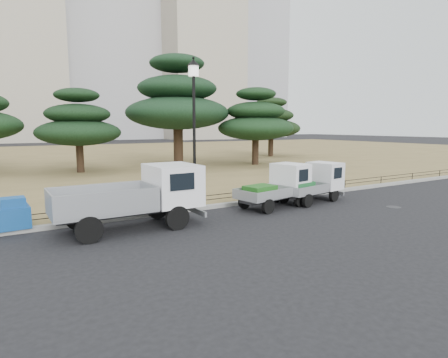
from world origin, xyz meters
TOP-DOWN VIEW (x-y plane):
  - ground at (0.00, 0.00)m, footprint 220.00×220.00m
  - lawn at (0.00, 30.60)m, footprint 120.00×56.00m
  - curb at (0.00, 2.60)m, footprint 120.00×0.25m
  - truck_large at (-3.86, 1.21)m, footprint 4.81×1.98m
  - truck_kei_front at (2.35, 1.46)m, footprint 3.59×2.01m
  - truck_kei_rear at (4.50, 1.51)m, footprint 3.50×1.92m
  - street_lamp at (-0.87, 2.90)m, footprint 0.53×0.53m
  - pipe_fence at (0.00, 2.75)m, footprint 38.00×0.04m
  - tarp_pile at (-7.73, 2.89)m, footprint 1.57×1.20m
  - manhole at (6.50, -1.20)m, footprint 0.60×0.60m
  - pine_center_left at (-2.83, 17.16)m, footprint 5.79×5.79m
  - pine_center_right at (5.22, 18.15)m, footprint 8.53×8.53m
  - pine_east_near at (11.08, 15.23)m, footprint 6.41×6.41m
  - pine_east_far at (17.73, 21.59)m, footprint 6.29×6.29m
  - tower_center_left at (-5.00, 85.00)m, footprint 22.00×20.00m
  - tower_east at (40.00, 82.00)m, footprint 20.00×18.00m
  - tower_far_east at (58.00, 90.00)m, footprint 24.00×20.00m
  - radio_tower at (72.00, 85.00)m, footprint 1.80×1.80m

SIDE VIEW (x-z plane):
  - ground at x=0.00m, z-range 0.00..0.00m
  - manhole at x=6.50m, z-range 0.00..0.01m
  - lawn at x=0.00m, z-range 0.00..0.15m
  - curb at x=0.00m, z-range 0.00..0.16m
  - pipe_fence at x=0.00m, z-range 0.24..0.64m
  - tarp_pile at x=-7.73m, z-range 0.05..1.05m
  - truck_kei_rear at x=4.50m, z-range 0.00..1.74m
  - truck_kei_front at x=2.35m, z-range 0.00..1.79m
  - truck_large at x=-3.86m, z-range 0.12..2.21m
  - pine_center_left at x=-2.83m, z-range 0.61..6.49m
  - pine_east_far at x=17.73m, z-range 0.64..6.95m
  - pine_east_near at x=11.08m, z-range 0.65..7.13m
  - street_lamp at x=-0.87m, z-range 1.19..7.08m
  - pine_center_right at x=5.22m, z-range 0.87..9.91m
  - tower_east at x=40.00m, z-range 0.00..48.00m
  - tower_center_left at x=-5.00m, z-range 0.00..55.00m
  - radio_tower at x=72.00m, z-range -1.46..61.54m
  - tower_far_east at x=58.00m, z-range 0.00..70.00m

